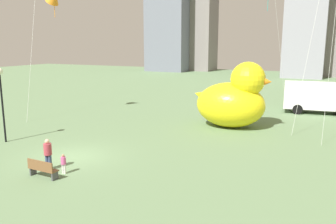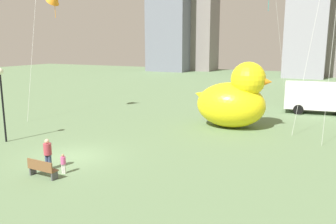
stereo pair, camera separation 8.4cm
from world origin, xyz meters
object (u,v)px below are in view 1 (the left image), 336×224
(giant_inflatable_duck, at_px, (233,100))
(lamppost, at_px, (1,88))
(park_bench, at_px, (42,168))
(person_child, at_px, (64,163))
(person_adult, at_px, (48,153))
(box_truck, at_px, (317,98))

(giant_inflatable_duck, bearing_deg, lamppost, -139.99)
(park_bench, bearing_deg, person_child, 56.84)
(park_bench, xyz_separation_m, person_child, (0.56, 0.86, 0.09))
(park_bench, height_order, person_child, person_child)
(park_bench, height_order, giant_inflatable_duck, giant_inflatable_duck)
(person_adult, bearing_deg, lamppost, 157.19)
(person_child, xyz_separation_m, giant_inflatable_duck, (5.04, 13.25, 1.60))
(person_adult, height_order, box_truck, box_truck)
(park_bench, bearing_deg, box_truck, 63.68)
(box_truck, bearing_deg, park_bench, -116.32)
(giant_inflatable_duck, height_order, box_truck, giant_inflatable_duck)
(person_adult, xyz_separation_m, box_truck, (11.80, 21.78, 0.55))
(person_adult, relative_size, box_truck, 0.25)
(park_bench, height_order, person_adult, person_adult)
(park_bench, bearing_deg, lamppost, 152.09)
(lamppost, relative_size, box_truck, 0.76)
(park_bench, relative_size, giant_inflatable_duck, 0.27)
(park_bench, distance_m, person_child, 1.03)
(lamppost, bearing_deg, giant_inflatable_duck, 40.01)
(giant_inflatable_duck, bearing_deg, person_child, -110.85)
(giant_inflatable_duck, height_order, lamppost, giant_inflatable_duck)
(park_bench, height_order, box_truck, box_truck)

